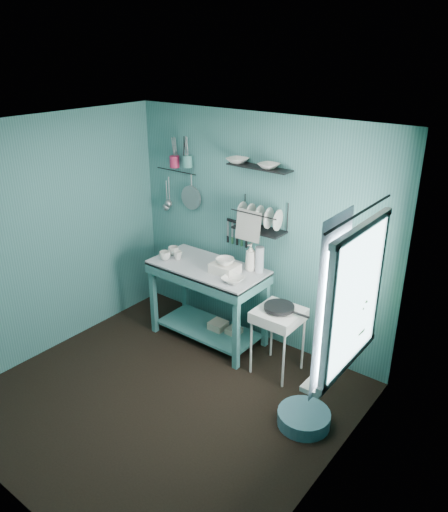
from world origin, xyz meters
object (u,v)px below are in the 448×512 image
Objects in this scene: frying_pan at (279,307)px; colander at (191,198)px; work_counter at (208,303)px; storage_tin_large at (218,330)px; utensil_cup_magenta at (174,162)px; potted_plant at (347,321)px; mug_mid at (178,255)px; mug_left at (165,256)px; dish_rack at (260,216)px; soap_bottle at (251,257)px; floor_basin at (304,418)px; utensil_cup_teal at (187,161)px; wash_tub at (225,268)px; storage_tin_small at (234,336)px; water_bottle at (260,259)px; mug_right at (173,251)px; hotplate_stand at (277,341)px.

frying_pan is 1.72m from colander.
work_counter is at bearing 177.00° from frying_pan.
utensil_cup_magenta is at bearing 160.89° from storage_tin_large.
potted_plant is at bearing -24.52° from work_counter.
frying_pan is (0.94, -0.05, 0.29)m from work_counter.
mug_mid is 2.22m from potted_plant.
mug_left is 1.17m from dish_rack.
colander is (-0.55, 0.38, 1.03)m from work_counter.
floor_basin is (1.14, -0.77, -0.99)m from soap_bottle.
utensil_cup_teal reaches higher than work_counter.
storage_tin_large is (-0.32, -0.15, -0.94)m from soap_bottle.
dish_rack is (0.20, 0.32, 0.53)m from wash_tub.
utensil_cup_teal reaches higher than storage_tin_small.
storage_tin_large is (-0.42, -0.17, -0.93)m from water_bottle.
colander is at bearing 97.15° from mug_left.
work_counter is 0.63m from mug_mid.
mug_right is at bearing -80.04° from utensil_cup_teal.
floor_basin is (0.62, -0.52, -0.29)m from hotplate_stand.
utensil_cup_teal is 0.28× the size of floor_basin.
mug_left is 0.16m from mug_right.
utensil_cup_magenta is (-1.70, 0.40, 1.13)m from frying_pan.
floor_basin is at bearing -37.35° from water_bottle.
work_counter is 4.55× the size of wash_tub.
mug_mid reaches higher than storage_tin_large.
storage_tin_small is at bearing 152.58° from floor_basin.
water_bottle is at bearing -6.73° from utensil_cup_teal.
storage_tin_small is at bearing -17.26° from utensil_cup_teal.
dish_rack reaches higher than hotplate_stand.
work_counter is 10.37× the size of mug_right.
soap_bottle is 0.66m from frying_pan.
mug_left is 1.18m from storage_tin_small.
potted_plant is (2.56, -0.78, -0.79)m from utensil_cup_magenta.
colander reaches higher than storage_tin_large.
mug_mid is at bearing -47.09° from utensil_cup_magenta.
colander is (0.21, 0.03, -0.39)m from utensil_cup_magenta.
hotplate_stand is (1.44, -0.05, -0.60)m from mug_right.
storage_tin_large is at bearing 164.09° from potted_plant.
colander is at bearing 134.47° from work_counter.
storage_tin_small is at bearing -135.00° from soap_bottle.
soap_bottle is 1.70m from floor_basin.
work_counter is 2.73× the size of floor_basin.
mug_left is 1.09m from utensil_cup_magenta.
colander is (0.01, 0.03, -0.42)m from utensil_cup_teal.
water_bottle is 1.63m from floor_basin.
mug_right is 0.26× the size of floor_basin.
colander reaches higher than work_counter.
potted_plant is at bearing 29.62° from floor_basin.
water_bottle is 0.45m from dish_rack.
storage_tin_small is at bearing -119.87° from dish_rack.
hotplate_stand is 0.86m from floor_basin.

